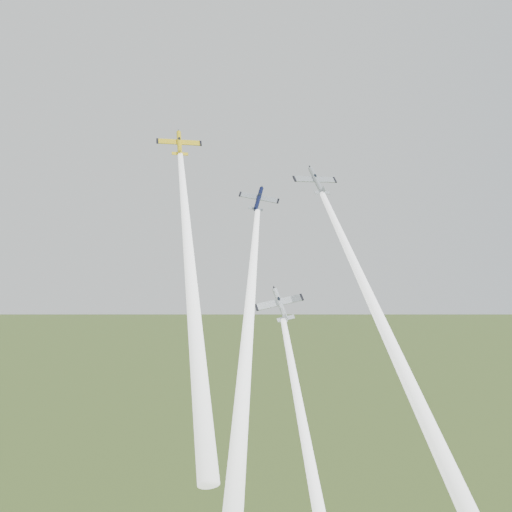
% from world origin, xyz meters
% --- Properties ---
extents(plane_yellow, '(9.36, 8.04, 7.23)m').
position_xyz_m(plane_yellow, '(-14.08, 2.27, 112.60)').
color(plane_yellow, yellow).
extents(smoke_trail_yellow, '(11.34, 41.70, 47.15)m').
position_xyz_m(smoke_trail_yellow, '(-9.54, -19.35, 87.54)').
color(smoke_trail_yellow, white).
extents(plane_navy, '(8.93, 6.37, 7.70)m').
position_xyz_m(plane_navy, '(0.41, 3.93, 102.59)').
color(plane_navy, black).
extents(smoke_trail_navy, '(5.99, 38.74, 43.31)m').
position_xyz_m(smoke_trail_navy, '(-1.30, -16.40, 79.45)').
color(smoke_trail_navy, white).
extents(plane_silver_right, '(10.42, 9.24, 7.33)m').
position_xyz_m(plane_silver_right, '(10.64, -1.56, 105.29)').
color(plane_silver_right, '#A2AAB0').
extents(smoke_trail_silver_right, '(20.53, 43.65, 51.90)m').
position_xyz_m(smoke_trail_silver_right, '(20.05, -23.84, 77.85)').
color(smoke_trail_silver_right, white).
extents(plane_silver_low, '(10.44, 7.79, 8.72)m').
position_xyz_m(plane_silver_low, '(4.12, -6.50, 83.82)').
color(plane_silver_low, silver).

